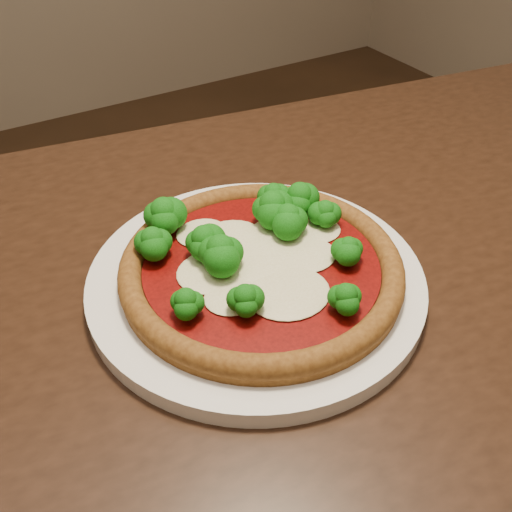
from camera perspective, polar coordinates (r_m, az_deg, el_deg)
dining_table at (r=0.68m, az=1.95°, el=-7.46°), size 1.42×0.94×0.75m
plate at (r=0.58m, az=-0.00°, el=-2.36°), size 0.34×0.34×0.02m
pizza at (r=0.57m, az=0.24°, el=-0.24°), size 0.28×0.28×0.06m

